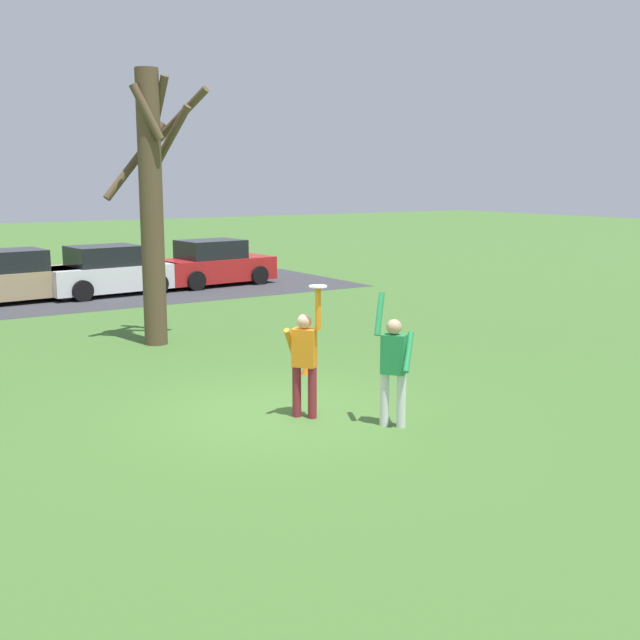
# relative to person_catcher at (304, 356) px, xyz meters

# --- Properties ---
(ground_plane) EXTENTS (120.00, 120.00, 0.00)m
(ground_plane) POSITION_rel_person_catcher_xyz_m (-0.22, 0.34, -0.98)
(ground_plane) COLOR #426B2D
(person_catcher) EXTENTS (0.54, 0.58, 2.08)m
(person_catcher) POSITION_rel_person_catcher_xyz_m (0.00, 0.00, 0.00)
(person_catcher) COLOR maroon
(person_catcher) RESTS_ON ground_plane
(person_defender) EXTENTS (0.64, 0.66, 2.05)m
(person_defender) POSITION_rel_person_catcher_xyz_m (0.88, -1.12, -0.00)
(person_defender) COLOR silver
(person_defender) RESTS_ON ground_plane
(frisbee_disc) EXTENTS (0.28, 0.28, 0.02)m
(frisbee_disc) POSITION_rel_person_catcher_xyz_m (0.14, -0.18, 1.11)
(frisbee_disc) COLOR white
(frisbee_disc) RESTS_ON person_catcher
(parked_car_tan) EXTENTS (4.24, 2.31, 1.59)m
(parked_car_tan) POSITION_rel_person_catcher_xyz_m (-1.14, 14.94, -0.25)
(parked_car_tan) COLOR tan
(parked_car_tan) RESTS_ON ground_plane
(parked_car_white) EXTENTS (4.24, 2.31, 1.59)m
(parked_car_white) POSITION_rel_person_catcher_xyz_m (1.82, 14.86, -0.25)
(parked_car_white) COLOR white
(parked_car_white) RESTS_ON ground_plane
(parked_car_red) EXTENTS (4.24, 2.31, 1.59)m
(parked_car_red) POSITION_rel_person_catcher_xyz_m (5.73, 15.18, -0.25)
(parked_car_red) COLOR red
(parked_car_red) RESTS_ON ground_plane
(parking_strip) EXTENTS (23.33, 6.40, 0.01)m
(parking_strip) POSITION_rel_person_catcher_xyz_m (-1.40, 15.00, -0.98)
(parking_strip) COLOR #38383D
(parking_strip) RESTS_ON ground_plane
(bare_tree_tall) EXTENTS (2.18, 1.78, 6.05)m
(bare_tree_tall) POSITION_rel_person_catcher_xyz_m (0.21, 6.67, 2.31)
(bare_tree_tall) COLOR brown
(bare_tree_tall) RESTS_ON ground_plane
(field_cone_orange) EXTENTS (0.26, 0.26, 0.32)m
(field_cone_orange) POSITION_rel_person_catcher_xyz_m (1.54, 2.34, -0.82)
(field_cone_orange) COLOR orange
(field_cone_orange) RESTS_ON ground_plane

